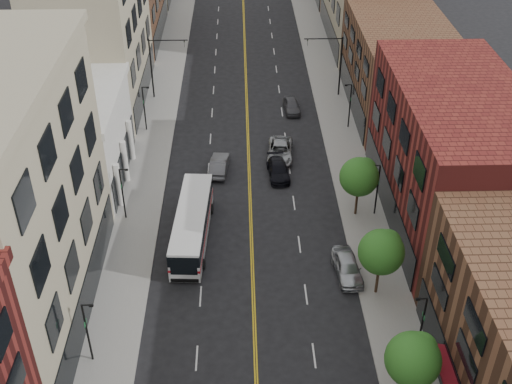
{
  "coord_description": "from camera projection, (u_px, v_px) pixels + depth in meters",
  "views": [
    {
      "loc": [
        -0.78,
        -21.6,
        33.94
      ],
      "look_at": [
        0.38,
        20.56,
        5.0
      ],
      "focal_mm": 45.0,
      "sensor_mm": 36.0,
      "label": 1
    }
  ],
  "objects": [
    {
      "name": "sidewalk_left",
      "position": [
        151.0,
        154.0,
        65.6
      ],
      "size": [
        4.0,
        110.0,
        0.15
      ],
      "primitive_type": "cube",
      "color": "gray",
      "rests_on": "ground"
    },
    {
      "name": "lamp_l_1",
      "position": [
        87.0,
        329.0,
        41.69
      ],
      "size": [
        0.81,
        0.55,
        5.05
      ],
      "color": "black",
      "rests_on": "sidewalk_left"
    },
    {
      "name": "lamp_r_3",
      "position": [
        350.0,
        103.0,
        68.56
      ],
      "size": [
        0.81,
        0.55,
        5.05
      ],
      "color": "black",
      "rests_on": "sidewalk_right"
    },
    {
      "name": "tree_r_3",
      "position": [
        360.0,
        176.0,
        54.74
      ],
      "size": [
        3.4,
        3.4,
        5.59
      ],
      "color": "black",
      "rests_on": "sidewalk_right"
    },
    {
      "name": "lamp_r_2",
      "position": [
        377.0,
        187.0,
        55.37
      ],
      "size": [
        0.81,
        0.55,
        5.05
      ],
      "color": "black",
      "rests_on": "sidewalk_right"
    },
    {
      "name": "car_lane_behind",
      "position": [
        219.0,
        165.0,
        62.53
      ],
      "size": [
        2.03,
        4.73,
        1.52
      ],
      "primitive_type": "imported",
      "rotation": [
        0.0,
        0.0,
        3.05
      ],
      "color": "#4B4C50",
      "rests_on": "ground"
    },
    {
      "name": "tree_r_1",
      "position": [
        414.0,
        358.0,
        38.26
      ],
      "size": [
        3.4,
        3.4,
        5.59
      ],
      "color": "black",
      "rests_on": "sidewalk_right"
    },
    {
      "name": "signal_mast_right",
      "position": [
        335.0,
        59.0,
        74.19
      ],
      "size": [
        4.49,
        0.18,
        7.2
      ],
      "color": "black",
      "rests_on": "sidewalk_right"
    },
    {
      "name": "car_lane_a",
      "position": [
        278.0,
        170.0,
        61.92
      ],
      "size": [
        2.28,
        4.84,
        1.37
      ],
      "primitive_type": "imported",
      "rotation": [
        0.0,
        0.0,
        0.08
      ],
      "color": "black",
      "rests_on": "ground"
    },
    {
      "name": "car_lane_b",
      "position": [
        280.0,
        151.0,
        64.69
      ],
      "size": [
        2.97,
        5.66,
        1.52
      ],
      "primitive_type": "imported",
      "rotation": [
        0.0,
        0.0,
        -0.08
      ],
      "color": "#989C9F",
      "rests_on": "ground"
    },
    {
      "name": "signal_mast_left",
      "position": [
        157.0,
        61.0,
        73.73
      ],
      "size": [
        4.49,
        0.18,
        7.2
      ],
      "color": "black",
      "rests_on": "sidewalk_left"
    },
    {
      "name": "lamp_l_2",
      "position": [
        123.0,
        191.0,
        54.88
      ],
      "size": [
        0.81,
        0.55,
        5.05
      ],
      "color": "black",
      "rests_on": "sidewalk_left"
    },
    {
      "name": "city_bus",
      "position": [
        192.0,
        223.0,
        53.23
      ],
      "size": [
        3.23,
        11.46,
        2.91
      ],
      "rotation": [
        0.0,
        0.0,
        -0.06
      ],
      "color": "silver",
      "rests_on": "ground"
    },
    {
      "name": "bldg_l_white",
      "position": [
        67.0,
        141.0,
        59.93
      ],
      "size": [
        10.0,
        14.0,
        8.0
      ],
      "primitive_type": "cube",
      "color": "silver",
      "rests_on": "ground"
    },
    {
      "name": "bldg_r_mid",
      "position": [
        453.0,
        156.0,
        53.8
      ],
      "size": [
        10.0,
        22.0,
        12.0
      ],
      "primitive_type": "cube",
      "color": "#5C1A18",
      "rests_on": "ground"
    },
    {
      "name": "sidewalk_right",
      "position": [
        345.0,
        151.0,
        66.06
      ],
      "size": [
        4.0,
        110.0,
        0.15
      ],
      "primitive_type": "cube",
      "color": "gray",
      "rests_on": "ground"
    },
    {
      "name": "bldg_r_far_a",
      "position": [
        398.0,
        66.0,
        71.67
      ],
      "size": [
        10.0,
        20.0,
        10.0
      ],
      "primitive_type": "cube",
      "color": "brown",
      "rests_on": "ground"
    },
    {
      "name": "tree_r_2",
      "position": [
        382.0,
        250.0,
        46.5
      ],
      "size": [
        3.4,
        3.4,
        5.59
      ],
      "color": "black",
      "rests_on": "sidewalk_right"
    },
    {
      "name": "car_parked_far",
      "position": [
        347.0,
        267.0,
        50.03
      ],
      "size": [
        2.3,
        4.86,
        1.6
      ],
      "primitive_type": "imported",
      "rotation": [
        0.0,
        0.0,
        0.09
      ],
      "color": "#B1B5BA",
      "rests_on": "ground"
    },
    {
      "name": "bldg_l_far_a",
      "position": [
        93.0,
        25.0,
        71.11
      ],
      "size": [
        10.0,
        20.0,
        18.0
      ],
      "primitive_type": "cube",
      "color": "tan",
      "rests_on": "ground"
    },
    {
      "name": "lamp_r_1",
      "position": [
        422.0,
        323.0,
        42.18
      ],
      "size": [
        0.81,
        0.55,
        5.05
      ],
      "color": "black",
      "rests_on": "sidewalk_right"
    },
    {
      "name": "lamp_l_3",
      "position": [
        144.0,
        106.0,
        68.07
      ],
      "size": [
        0.81,
        0.55,
        5.05
      ],
      "color": "black",
      "rests_on": "sidewalk_left"
    },
    {
      "name": "car_lane_c",
      "position": [
        292.0,
        106.0,
        73.11
      ],
      "size": [
        1.96,
        4.25,
        1.41
      ],
      "primitive_type": "imported",
      "rotation": [
        0.0,
        0.0,
        0.07
      ],
      "color": "#46454A",
      "rests_on": "ground"
    }
  ]
}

